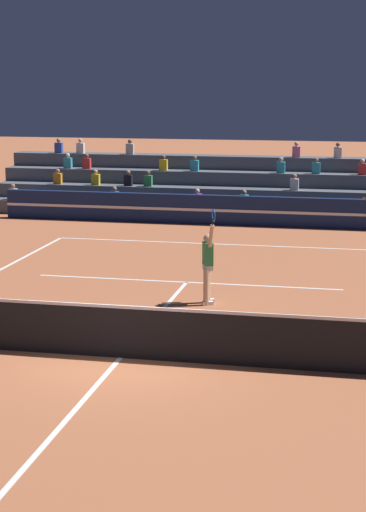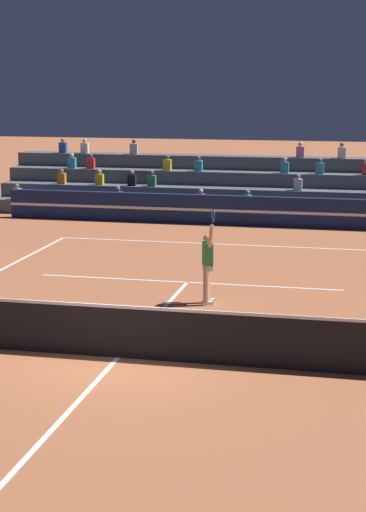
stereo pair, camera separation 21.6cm
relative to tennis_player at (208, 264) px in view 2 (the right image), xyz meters
name	(u,v)px [view 2 (the right image)]	position (x,y,z in m)	size (l,w,h in m)	color
ground_plane	(118,358)	(-0.94, -4.35, -0.99)	(120.00, 120.00, 0.00)	#AD603D
court_lines	(118,357)	(-0.94, -4.35, -0.98)	(11.10, 23.90, 0.01)	white
tennis_net	(118,331)	(-0.94, -4.35, -0.44)	(12.00, 0.10, 1.10)	#2D6B38
sponsor_banner_wall	(240,211)	(-0.94, 11.34, -0.44)	(18.00, 0.26, 1.10)	navy
bleacher_stand	(252,192)	(-0.95, 14.52, -0.15)	(20.51, 3.80, 2.83)	#4C515B
tennis_player	(208,264)	(0.00, 0.00, 0.00)	(0.48, 1.01, 2.46)	tan
tennis_ball	(201,323)	(0.20, -1.79, -0.95)	(0.07, 0.07, 0.07)	#C6DB33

